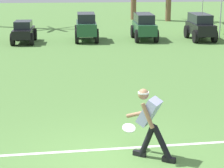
# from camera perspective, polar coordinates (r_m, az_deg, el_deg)

# --- Properties ---
(ground_plane) EXTENTS (80.00, 80.00, 0.00)m
(ground_plane) POSITION_cam_1_polar(r_m,az_deg,el_deg) (8.40, -0.30, -10.60)
(ground_plane) COLOR #527E3D
(field_line_paint) EXTENTS (27.61, 1.93, 0.01)m
(field_line_paint) POSITION_cam_1_polar(r_m,az_deg,el_deg) (9.10, -0.70, -8.51)
(field_line_paint) COLOR white
(field_line_paint) RESTS_ON ground_plane
(frisbee_thrower) EXTENTS (0.90, 0.83, 1.39)m
(frisbee_thrower) POSITION_cam_1_polar(r_m,az_deg,el_deg) (8.46, 4.93, -4.70)
(frisbee_thrower) COLOR black
(frisbee_thrower) RESTS_ON ground_plane
(frisbee_in_flight) EXTENTS (0.31, 0.30, 0.12)m
(frisbee_in_flight) POSITION_cam_1_polar(r_m,az_deg,el_deg) (8.95, 2.21, -5.76)
(frisbee_in_flight) COLOR white
(parked_car_slot_b) EXTENTS (1.11, 2.21, 1.10)m
(parked_car_slot_b) POSITION_cam_1_polar(r_m,az_deg,el_deg) (22.17, -11.46, 6.74)
(parked_car_slot_b) COLOR black
(parked_car_slot_b) RESTS_ON ground_plane
(parked_car_slot_c) EXTENTS (1.16, 2.35, 1.40)m
(parked_car_slot_c) POSITION_cam_1_polar(r_m,az_deg,el_deg) (22.40, -3.39, 7.55)
(parked_car_slot_c) COLOR #235133
(parked_car_slot_c) RESTS_ON ground_plane
(parked_car_slot_d) EXTENTS (1.15, 2.40, 1.34)m
(parked_car_slot_d) POSITION_cam_1_polar(r_m,az_deg,el_deg) (22.71, 4.22, 7.58)
(parked_car_slot_d) COLOR #235133
(parked_car_slot_d) RESTS_ON ground_plane
(parked_car_slot_e) EXTENTS (1.16, 2.41, 1.34)m
(parked_car_slot_e) POSITION_cam_1_polar(r_m,az_deg,el_deg) (23.03, 11.45, 7.43)
(parked_car_slot_e) COLOR black
(parked_car_slot_e) RESTS_ON ground_plane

